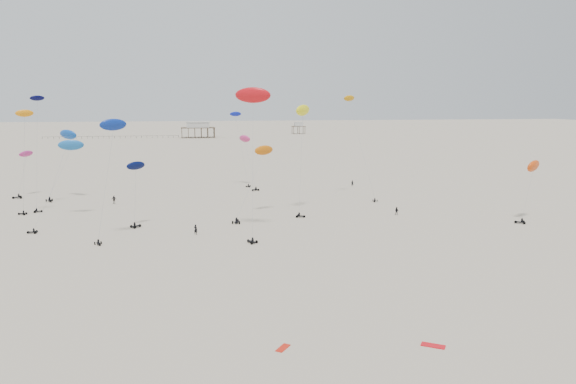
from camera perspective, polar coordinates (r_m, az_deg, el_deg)
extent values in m
plane|color=#C0B298|center=(208.06, -5.48, 2.96)|extent=(900.00, 900.00, 0.00)
cube|color=brown|center=(356.58, -9.14, 6.47)|extent=(21.00, 13.00, 0.30)
cube|color=silver|center=(356.51, -9.14, 6.75)|extent=(14.00, 8.40, 3.20)
cube|color=#B2B2AD|center=(356.44, -9.15, 7.03)|extent=(15.00, 9.00, 0.30)
cube|color=brown|center=(394.11, 1.07, 6.69)|extent=(9.00, 7.00, 0.30)
cube|color=silver|center=(394.06, 1.07, 6.88)|extent=(5.60, 4.20, 2.40)
cube|color=#B2B2AD|center=(394.00, 1.07, 7.08)|extent=(6.00, 4.50, 0.30)
cube|color=black|center=(359.59, -17.46, 5.43)|extent=(80.00, 0.10, 0.10)
cylinder|color=gray|center=(149.52, -4.69, 4.23)|extent=(0.03, 0.03, 18.59)
ellipsoid|color=#0D1DB5|center=(150.67, -5.36, 7.90)|extent=(3.32, 1.90, 1.56)
cylinder|color=gray|center=(123.32, -25.28, 2.55)|extent=(0.03, 0.03, 19.03)
ellipsoid|color=orange|center=(123.05, -25.21, 7.25)|extent=(3.55, 2.20, 1.64)
cylinder|color=gray|center=(131.91, 7.49, 4.39)|extent=(0.03, 0.03, 25.03)
ellipsoid|color=orange|center=(136.54, 6.23, 9.45)|extent=(3.57, 2.72, 1.67)
cylinder|color=gray|center=(94.58, -18.00, 0.71)|extent=(0.03, 0.03, 18.16)
ellipsoid|color=navy|center=(95.99, -17.34, 6.55)|extent=(4.73, 3.47, 2.20)
cylinder|color=gray|center=(104.54, -15.21, -0.45)|extent=(0.03, 0.03, 9.82)
ellipsoid|color=#040D3D|center=(104.60, -15.21, 2.60)|extent=(3.86, 3.39, 1.86)
cylinder|color=gray|center=(138.93, -22.23, 2.26)|extent=(0.03, 0.03, 14.46)
ellipsoid|color=#0D47B4|center=(140.28, -21.44, 5.46)|extent=(5.71, 5.51, 2.81)
cylinder|color=gray|center=(128.17, -24.11, 3.54)|extent=(0.03, 0.03, 23.42)
ellipsoid|color=#040538|center=(131.69, -24.13, 8.70)|extent=(3.33, 2.66, 1.48)
cylinder|color=gray|center=(147.25, -25.41, 1.51)|extent=(0.03, 0.03, 9.99)
ellipsoid|color=#C22D83|center=(149.05, -25.07, 3.54)|extent=(3.76, 4.41, 2.00)
cylinder|color=gray|center=(111.76, -22.75, 0.46)|extent=(0.03, 0.03, 19.92)
ellipsoid|color=blue|center=(117.81, -21.19, 4.47)|extent=(4.95, 2.01, 2.38)
cylinder|color=gray|center=(147.45, -3.90, 2.85)|extent=(0.03, 0.03, 15.87)
ellipsoid|color=#D8327A|center=(152.44, -4.42, 5.43)|extent=(3.77, 4.67, 2.21)
cylinder|color=gray|center=(112.23, 1.38, 2.92)|extent=(0.03, 0.03, 20.54)
ellipsoid|color=#FDF715|center=(115.39, 1.51, 8.30)|extent=(4.66, 5.09, 2.51)
cylinder|color=gray|center=(92.89, -3.64, 2.42)|extent=(0.03, 0.03, 23.63)
ellipsoid|color=red|center=(96.91, -3.59, 9.79)|extent=(6.58, 4.23, 3.04)
cylinder|color=gray|center=(109.36, -3.80, 0.69)|extent=(0.03, 0.03, 16.46)
ellipsoid|color=#D6640B|center=(114.07, -2.48, 4.27)|extent=(4.69, 3.51, 2.19)
cylinder|color=gray|center=(114.90, 23.11, -0.29)|extent=(0.03, 0.03, 10.28)
ellipsoid|color=#E6450C|center=(116.90, 23.66, 2.44)|extent=(5.39, 4.83, 2.62)
imported|color=black|center=(97.46, -9.35, -4.27)|extent=(0.89, 0.80, 2.04)
imported|color=black|center=(114.51, 10.98, -2.30)|extent=(1.06, 0.93, 1.87)
imported|color=black|center=(130.49, -17.25, -1.14)|extent=(1.36, 0.87, 2.16)
imported|color=black|center=(151.18, 6.55, 0.59)|extent=(0.74, 0.55, 1.88)
cube|color=red|center=(55.77, 14.53, -14.91)|extent=(2.33, 1.96, 0.08)
cube|color=red|center=(53.67, -0.52, -15.59)|extent=(1.64, 1.86, 0.07)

